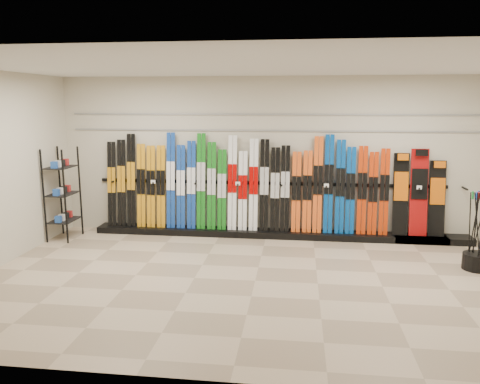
# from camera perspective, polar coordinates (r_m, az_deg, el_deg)

# --- Properties ---
(floor) EXTENTS (8.00, 8.00, 0.00)m
(floor) POSITION_cam_1_polar(r_m,az_deg,el_deg) (6.83, 1.86, -10.76)
(floor) COLOR gray
(floor) RESTS_ON ground
(back_wall) EXTENTS (8.00, 0.00, 8.00)m
(back_wall) POSITION_cam_1_polar(r_m,az_deg,el_deg) (8.90, 3.40, 4.29)
(back_wall) COLOR beige
(back_wall) RESTS_ON floor
(ceiling) EXTENTS (8.00, 8.00, 0.00)m
(ceiling) POSITION_cam_1_polar(r_m,az_deg,el_deg) (6.37, 2.03, 15.21)
(ceiling) COLOR silver
(ceiling) RESTS_ON back_wall
(ski_rack_base) EXTENTS (8.00, 0.40, 0.12)m
(ski_rack_base) POSITION_cam_1_polar(r_m,az_deg,el_deg) (8.96, 4.65, -5.09)
(ski_rack_base) COLOR black
(ski_rack_base) RESTS_ON floor
(skis) EXTENTS (5.36, 0.20, 1.84)m
(skis) POSITION_cam_1_polar(r_m,az_deg,el_deg) (8.84, 0.25, 0.66)
(skis) COLOR black
(skis) RESTS_ON ski_rack_base
(snowboards) EXTENTS (0.92, 0.24, 1.58)m
(snowboards) POSITION_cam_1_polar(r_m,az_deg,el_deg) (9.11, 20.93, -0.33)
(snowboards) COLOR black
(snowboards) RESTS_ON ski_rack_base
(accessory_rack) EXTENTS (0.40, 0.60, 1.71)m
(accessory_rack) POSITION_cam_1_polar(r_m,az_deg,el_deg) (9.26, -20.83, -0.20)
(accessory_rack) COLOR black
(accessory_rack) RESTS_ON floor
(pole_bin) EXTENTS (0.41, 0.41, 0.25)m
(pole_bin) POSITION_cam_1_polar(r_m,az_deg,el_deg) (8.08, 26.88, -7.57)
(pole_bin) COLOR black
(pole_bin) RESTS_ON floor
(ski_poles) EXTENTS (0.28, 0.31, 1.18)m
(ski_poles) POSITION_cam_1_polar(r_m,az_deg,el_deg) (7.95, 27.08, -4.24)
(ski_poles) COLOR black
(ski_poles) RESTS_ON pole_bin
(slatwall_rail_0) EXTENTS (7.60, 0.02, 0.03)m
(slatwall_rail_0) POSITION_cam_1_polar(r_m,az_deg,el_deg) (8.84, 3.43, 7.49)
(slatwall_rail_0) COLOR gray
(slatwall_rail_0) RESTS_ON back_wall
(slatwall_rail_1) EXTENTS (7.60, 0.02, 0.03)m
(slatwall_rail_1) POSITION_cam_1_polar(r_m,az_deg,el_deg) (8.83, 3.45, 9.44)
(slatwall_rail_1) COLOR gray
(slatwall_rail_1) RESTS_ON back_wall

